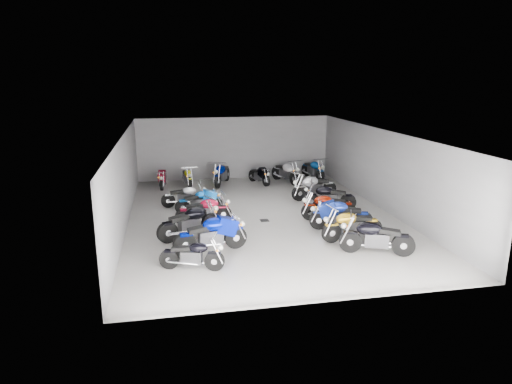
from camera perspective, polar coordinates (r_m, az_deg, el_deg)
ground at (r=17.59m, az=0.73°, el=-3.09°), size 14.00×14.00×0.00m
wall_back at (r=23.96m, az=-2.68°, el=5.52°), size 10.00×0.10×3.20m
wall_left at (r=16.91m, az=-16.09°, el=1.23°), size 0.10×14.00×3.20m
wall_right at (r=18.83m, az=15.83°, el=2.55°), size 0.10×14.00×3.20m
ceiling at (r=16.91m, az=0.76°, el=7.38°), size 10.00×14.00×0.04m
drain_grate at (r=17.13m, az=1.07°, el=-3.56°), size 0.32×0.32×0.01m
motorcycle_left_a at (r=12.90m, az=-7.95°, el=-7.77°), size 1.81×0.67×0.82m
motorcycle_left_b at (r=14.07m, az=-5.58°, el=-5.30°), size 2.32×0.64×1.03m
motorcycle_left_c at (r=15.33m, az=-8.22°, el=-3.73°), size 2.16×1.08×1.01m
motorcycle_left_d at (r=16.73m, az=-6.48°, el=-2.33°), size 2.08×0.45×0.91m
motorcycle_left_e at (r=18.13m, az=-7.06°, el=-1.15°), size 1.91×0.51×0.85m
motorcycle_left_f at (r=19.02m, az=-8.88°, el=-0.49°), size 1.90×0.37×0.84m
motorcycle_right_a at (r=14.29m, az=14.74°, el=-5.48°), size 2.14×1.00×0.99m
motorcycle_right_b at (r=15.29m, az=11.86°, el=-4.09°), size 2.16×0.49×0.95m
motorcycle_right_c at (r=16.21m, az=10.52°, el=-2.89°), size 2.18×0.77×0.98m
motorcycle_right_d at (r=17.32m, az=8.99°, el=-1.81°), size 2.11×0.46×0.93m
motorcycle_right_e at (r=18.67m, az=9.11°, el=-0.61°), size 2.06×0.81×0.94m
motorcycle_right_f at (r=20.12m, az=7.25°, el=0.64°), size 2.21×0.76×0.99m
motorcycle_back_a at (r=22.50m, az=-11.55°, el=1.71°), size 0.43×1.92×0.85m
motorcycle_back_b at (r=22.49m, az=-8.59°, el=1.87°), size 0.45×1.97×0.87m
motorcycle_back_c at (r=22.67m, az=-4.29°, el=2.29°), size 1.02×2.18×1.01m
motorcycle_back_d at (r=22.79m, az=0.44°, el=2.13°), size 0.77×1.79×0.82m
motorcycle_back_e at (r=23.09m, az=3.75°, el=2.50°), size 0.94×2.16×0.99m
motorcycle_back_f at (r=23.95m, az=7.16°, el=2.82°), size 0.63×2.20×0.97m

